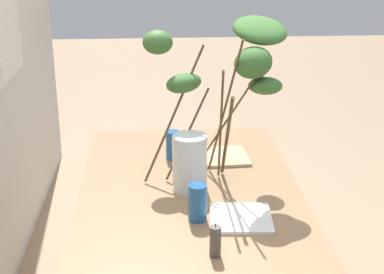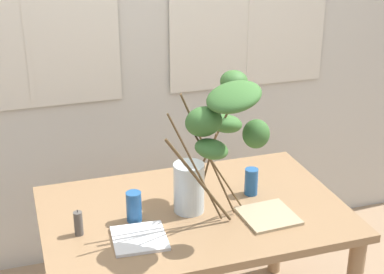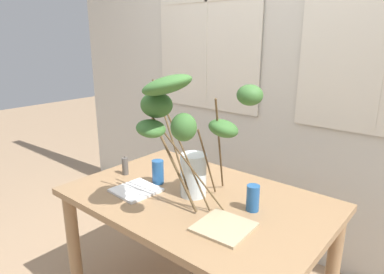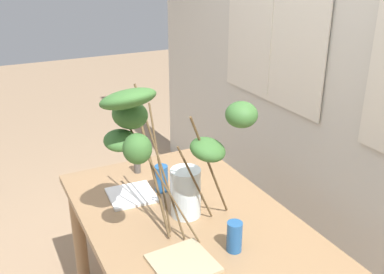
{
  "view_description": "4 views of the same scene",
  "coord_description": "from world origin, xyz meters",
  "px_view_note": "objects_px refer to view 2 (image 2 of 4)",
  "views": [
    {
      "loc": [
        -2.16,
        0.13,
        1.78
      ],
      "look_at": [
        0.01,
        -0.01,
        0.96
      ],
      "focal_mm": 54.45,
      "sensor_mm": 36.0,
      "label": 1
    },
    {
      "loc": [
        -0.73,
        -2.23,
        2.09
      ],
      "look_at": [
        0.0,
        0.03,
        1.09
      ],
      "focal_mm": 54.94,
      "sensor_mm": 36.0,
      "label": 2
    },
    {
      "loc": [
        1.04,
        -1.28,
        1.56
      ],
      "look_at": [
        -0.07,
        0.05,
        1.05
      ],
      "focal_mm": 31.69,
      "sensor_mm": 36.0,
      "label": 3
    },
    {
      "loc": [
        1.55,
        -0.77,
        1.86
      ],
      "look_at": [
        -0.06,
        0.05,
        1.11
      ],
      "focal_mm": 41.0,
      "sensor_mm": 36.0,
      "label": 4
    }
  ],
  "objects_px": {
    "drinking_glass_blue_right": "(251,182)",
    "pillar_candle": "(78,223)",
    "plate_square_left": "(139,238)",
    "dining_table": "(194,230)",
    "vase_with_branches": "(213,141)",
    "drinking_glass_blue_left": "(134,207)",
    "plate_square_right": "(268,216)"
  },
  "relations": [
    {
      "from": "drinking_glass_blue_right",
      "to": "pillar_candle",
      "type": "relative_size",
      "value": 1.1
    },
    {
      "from": "plate_square_left",
      "to": "pillar_candle",
      "type": "height_order",
      "value": "pillar_candle"
    },
    {
      "from": "dining_table",
      "to": "vase_with_branches",
      "type": "height_order",
      "value": "vase_with_branches"
    },
    {
      "from": "drinking_glass_blue_right",
      "to": "pillar_candle",
      "type": "distance_m",
      "value": 0.84
    },
    {
      "from": "drinking_glass_blue_left",
      "to": "vase_with_branches",
      "type": "bearing_deg",
      "value": -17.84
    },
    {
      "from": "vase_with_branches",
      "to": "pillar_candle",
      "type": "height_order",
      "value": "vase_with_branches"
    },
    {
      "from": "dining_table",
      "to": "drinking_glass_blue_right",
      "type": "xyz_separation_m",
      "value": [
        0.31,
        0.06,
        0.18
      ]
    },
    {
      "from": "drinking_glass_blue_right",
      "to": "plate_square_right",
      "type": "relative_size",
      "value": 0.56
    },
    {
      "from": "pillar_candle",
      "to": "drinking_glass_blue_left",
      "type": "bearing_deg",
      "value": 8.95
    },
    {
      "from": "vase_with_branches",
      "to": "plate_square_right",
      "type": "distance_m",
      "value": 0.45
    },
    {
      "from": "vase_with_branches",
      "to": "drinking_glass_blue_left",
      "type": "xyz_separation_m",
      "value": [
        -0.33,
        0.11,
        -0.31
      ]
    },
    {
      "from": "vase_with_branches",
      "to": "plate_square_left",
      "type": "distance_m",
      "value": 0.51
    },
    {
      "from": "plate_square_right",
      "to": "dining_table",
      "type": "bearing_deg",
      "value": 150.16
    },
    {
      "from": "dining_table",
      "to": "pillar_candle",
      "type": "relative_size",
      "value": 11.5
    },
    {
      "from": "dining_table",
      "to": "vase_with_branches",
      "type": "distance_m",
      "value": 0.51
    },
    {
      "from": "dining_table",
      "to": "plate_square_right",
      "type": "relative_size",
      "value": 5.92
    },
    {
      "from": "pillar_candle",
      "to": "dining_table",
      "type": "bearing_deg",
      "value": 5.54
    },
    {
      "from": "dining_table",
      "to": "drinking_glass_blue_right",
      "type": "relative_size",
      "value": 10.49
    },
    {
      "from": "plate_square_right",
      "to": "drinking_glass_blue_left",
      "type": "bearing_deg",
      "value": 164.73
    },
    {
      "from": "pillar_candle",
      "to": "plate_square_left",
      "type": "bearing_deg",
      "value": -26.96
    },
    {
      "from": "dining_table",
      "to": "plate_square_left",
      "type": "height_order",
      "value": "plate_square_left"
    },
    {
      "from": "vase_with_branches",
      "to": "dining_table",
      "type": "bearing_deg",
      "value": 111.72
    },
    {
      "from": "vase_with_branches",
      "to": "plate_square_left",
      "type": "xyz_separation_m",
      "value": [
        -0.34,
        -0.05,
        -0.37
      ]
    },
    {
      "from": "drinking_glass_blue_left",
      "to": "plate_square_right",
      "type": "bearing_deg",
      "value": -15.27
    },
    {
      "from": "plate_square_left",
      "to": "vase_with_branches",
      "type": "bearing_deg",
      "value": 8.81
    },
    {
      "from": "pillar_candle",
      "to": "vase_with_branches",
      "type": "bearing_deg",
      "value": -6.55
    },
    {
      "from": "vase_with_branches",
      "to": "plate_square_left",
      "type": "relative_size",
      "value": 3.11
    },
    {
      "from": "vase_with_branches",
      "to": "plate_square_left",
      "type": "bearing_deg",
      "value": -171.19
    },
    {
      "from": "drinking_glass_blue_left",
      "to": "plate_square_right",
      "type": "relative_size",
      "value": 0.6
    },
    {
      "from": "vase_with_branches",
      "to": "drinking_glass_blue_left",
      "type": "distance_m",
      "value": 0.46
    },
    {
      "from": "drinking_glass_blue_right",
      "to": "plate_square_left",
      "type": "bearing_deg",
      "value": -159.29
    },
    {
      "from": "drinking_glass_blue_left",
      "to": "drinking_glass_blue_right",
      "type": "xyz_separation_m",
      "value": [
        0.59,
        0.07,
        -0.0
      ]
    }
  ]
}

